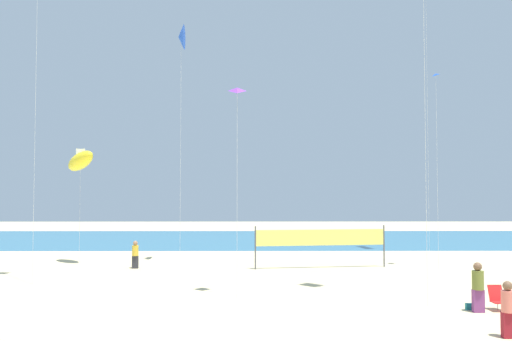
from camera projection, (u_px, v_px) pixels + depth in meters
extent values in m
plane|color=beige|center=(317.00, 325.00, 17.01)|extent=(120.00, 120.00, 0.00)
cube|color=teal|center=(275.00, 239.00, 48.35)|extent=(120.00, 20.00, 0.01)
cube|color=#2D2D33|center=(135.00, 262.00, 29.63)|extent=(0.34, 0.20, 0.71)
cylinder|color=gold|center=(135.00, 251.00, 29.66)|extent=(0.36, 0.36, 0.59)
sphere|color=#997051|center=(135.00, 243.00, 29.67)|extent=(0.26, 0.26, 0.26)
cube|color=#7A3872|center=(478.00, 301.00, 18.78)|extent=(0.39, 0.23, 0.81)
cylinder|color=olive|center=(478.00, 280.00, 18.81)|extent=(0.41, 0.41, 0.67)
sphere|color=brown|center=(478.00, 267.00, 18.83)|extent=(0.30, 0.30, 0.30)
cube|color=maroon|center=(508.00, 325.00, 15.46)|extent=(0.36, 0.22, 0.76)
cylinder|color=#EA7260|center=(508.00, 301.00, 15.49)|extent=(0.38, 0.38, 0.63)
sphere|color=brown|center=(508.00, 286.00, 15.51)|extent=(0.28, 0.28, 0.28)
cube|color=red|center=(499.00, 302.00, 18.95)|extent=(0.52, 0.48, 0.03)
cube|color=red|center=(496.00, 293.00, 19.25)|extent=(0.52, 0.23, 0.57)
cylinder|color=silver|center=(501.00, 308.00, 18.80)|extent=(0.03, 0.03, 0.32)
cylinder|color=silver|center=(498.00, 306.00, 19.09)|extent=(0.03, 0.03, 0.32)
cylinder|color=#4C4C51|center=(255.00, 248.00, 29.28)|extent=(0.08, 0.08, 2.40)
cylinder|color=#4C4C51|center=(384.00, 246.00, 30.27)|extent=(0.08, 0.08, 2.40)
cube|color=#EAE566|center=(321.00, 237.00, 29.80)|extent=(7.43, 0.96, 0.90)
cube|color=#19727A|center=(470.00, 307.00, 19.16)|extent=(0.29, 0.15, 0.24)
cylinder|color=silver|center=(237.00, 193.00, 21.58)|extent=(0.01, 0.01, 8.50)
pyramid|color=purple|center=(237.00, 89.00, 21.73)|extent=(0.57, 0.58, 0.36)
cylinder|color=silver|center=(428.00, 116.00, 37.03)|extent=(0.01, 0.01, 19.36)
cylinder|color=silver|center=(181.00, 150.00, 31.58)|extent=(0.01, 0.01, 13.72)
cone|color=blue|center=(181.00, 37.00, 31.87)|extent=(0.39, 1.54, 1.53)
cylinder|color=silver|center=(35.00, 117.00, 24.84)|extent=(0.01, 0.01, 15.73)
cylinder|color=silver|center=(80.00, 212.00, 31.49)|extent=(0.01, 0.01, 6.18)
ellipsoid|color=yellow|center=(80.00, 161.00, 31.62)|extent=(2.66, 2.72, 1.64)
cube|color=white|center=(81.00, 154.00, 31.64)|extent=(0.54, 0.06, 0.68)
cylinder|color=silver|center=(424.00, 33.00, 20.28)|extent=(0.01, 0.01, 20.88)
cylinder|color=silver|center=(437.00, 172.00, 29.53)|extent=(0.01, 0.01, 10.93)
pyramid|color=blue|center=(436.00, 74.00, 29.76)|extent=(0.49, 0.48, 0.22)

